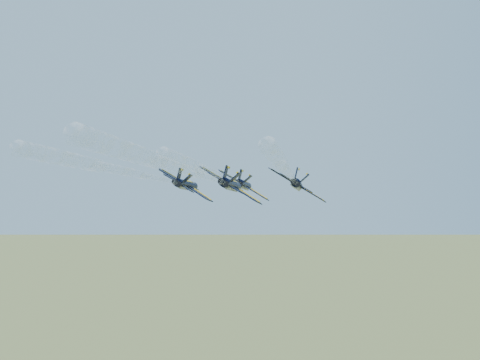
# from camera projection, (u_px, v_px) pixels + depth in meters

# --- Properties ---
(jet_lead) EXTENTS (12.43, 18.32, 7.26)m
(jet_lead) POSITION_uv_depth(u_px,v_px,m) (244.00, 185.00, 126.98)
(jet_lead) COLOR black
(jet_left) EXTENTS (12.43, 18.32, 7.26)m
(jet_left) POSITION_uv_depth(u_px,v_px,m) (187.00, 185.00, 117.52)
(jet_left) COLOR black
(jet_right) EXTENTS (12.43, 18.32, 7.26)m
(jet_right) POSITION_uv_depth(u_px,v_px,m) (297.00, 185.00, 113.90)
(jet_right) COLOR black
(jet_slot) EXTENTS (12.43, 18.32, 7.26)m
(jet_slot) POSITION_uv_depth(u_px,v_px,m) (231.00, 185.00, 102.95)
(jet_slot) COLOR black
(smoke_trail_lead) EXTENTS (7.88, 59.25, 2.42)m
(smoke_trail_lead) POSITION_uv_depth(u_px,v_px,m) (200.00, 185.00, 83.12)
(smoke_trail_lead) COLOR white
(smoke_trail_left) EXTENTS (7.88, 59.25, 2.42)m
(smoke_trail_left) POSITION_uv_depth(u_px,v_px,m) (103.00, 185.00, 73.66)
(smoke_trail_left) COLOR white
(smoke_trail_right) EXTENTS (7.88, 59.25, 2.42)m
(smoke_trail_right) POSITION_uv_depth(u_px,v_px,m) (279.00, 185.00, 70.04)
(smoke_trail_right) COLOR white
(smoke_trail_slot) EXTENTS (7.88, 59.25, 2.42)m
(smoke_trail_slot) POSITION_uv_depth(u_px,v_px,m) (160.00, 185.00, 59.09)
(smoke_trail_slot) COLOR white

